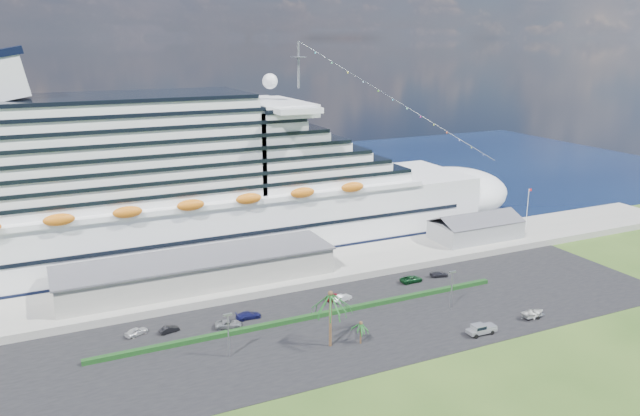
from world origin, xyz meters
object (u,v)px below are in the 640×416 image
parked_car_3 (248,315)px  boat_trailer (534,313)px  pickup_truck (481,329)px  cruise_ship (185,194)px

parked_car_3 → boat_trailer: bearing=-113.8°
pickup_truck → boat_trailer: pickup_truck is taller
pickup_truck → boat_trailer: 14.30m
cruise_ship → boat_trailer: bearing=-51.2°
cruise_ship → parked_car_3: size_ratio=37.59×
cruise_ship → boat_trailer: size_ratio=32.06×
parked_car_3 → cruise_ship: bearing=3.5°
cruise_ship → parked_car_3: bearing=-87.7°
cruise_ship → pickup_truck: cruise_ship is taller
boat_trailer → cruise_ship: bearing=128.8°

